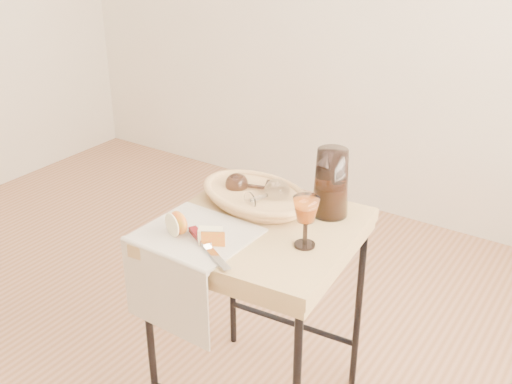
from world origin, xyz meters
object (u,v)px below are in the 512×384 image
Objects in this scene: bread_basket at (255,197)px; table_knife at (207,246)px; tea_towel at (196,234)px; pitcher at (331,183)px; side_table at (259,321)px; wine_goblet at (306,222)px; apple_half at (178,223)px; goblet_lying_a at (250,186)px; goblet_lying_b at (266,195)px.

bread_basket is 0.32m from table_knife.
tea_towel is 0.44m from pitcher.
side_table is 0.47m from wine_goblet.
apple_half is (-0.07, -0.29, 0.02)m from bread_basket.
bread_basket is 2.87× the size of goblet_lying_a.
side_table is at bearing -125.90° from pitcher.
wine_goblet is at bearing 24.00° from tea_towel.
wine_goblet is 0.63× the size of table_knife.
side_table is 2.94× the size of table_knife.
pitcher is (0.14, 0.18, 0.47)m from side_table.
side_table is at bearing 107.57° from table_knife.
goblet_lying_b is 0.30m from table_knife.
bread_basket is 2.29× the size of wine_goblet.
table_knife is (0.08, -0.05, 0.01)m from tea_towel.
tea_towel is 2.06× the size of wine_goblet.
wine_goblet is 0.37m from apple_half.
pitcher is 1.66× the size of wine_goblet.
side_table is 5.34× the size of goblet_lying_b.
side_table is 0.41m from bread_basket.
pitcher is at bearing 27.65° from bread_basket.
table_knife reaches higher than tea_towel.
pitcher is (0.23, 0.07, 0.08)m from bread_basket.
apple_half reaches higher than side_table.
table_knife reaches higher than side_table.
side_table is 0.52m from pitcher.
goblet_lying_b is 0.52× the size of pitcher.
goblet_lying_b is (0.08, 0.25, 0.05)m from tea_towel.
wine_goblet is at bearing 67.80° from table_knife.
goblet_lying_b is at bearing 112.72° from side_table.
pitcher reaches higher than tea_towel.
pitcher is 0.48m from apple_half.
goblet_lying_b reaches higher than side_table.
wine_goblet is (0.26, -0.14, 0.05)m from bread_basket.
goblet_lying_a is 0.48× the size of pitcher.
wine_goblet is (0.17, -0.03, 0.44)m from side_table.
side_table is 2.02× the size of bread_basket.
pitcher is at bearing 53.43° from tea_towel.
bread_basket is 0.31m from wine_goblet.
tea_towel is 0.29m from goblet_lying_a.
goblet_lying_b is 1.75× the size of apple_half.
pitcher reaches higher than wine_goblet.
goblet_lying_a is 0.51× the size of table_knife.
bread_basket is at bearing -161.25° from pitcher.
goblet_lying_a reaches higher than table_knife.
wine_goblet is (0.30, -0.16, 0.03)m from goblet_lying_a.
goblet_lying_b is 0.25m from wine_goblet.
tea_towel is 4.14× the size of apple_half.
goblet_lying_b is 0.30m from apple_half.
pitcher reaches higher than bread_basket.
apple_half is (-0.31, -0.36, -0.07)m from pitcher.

